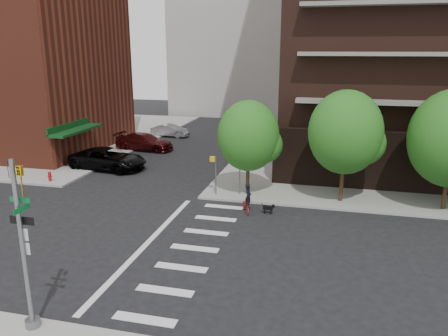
# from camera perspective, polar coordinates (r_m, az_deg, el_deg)

# --- Properties ---
(ground) EXTENTS (120.00, 120.00, 0.00)m
(ground) POSITION_cam_1_polar(r_m,az_deg,el_deg) (22.82, -11.14, -9.48)
(ground) COLOR black
(ground) RESTS_ON ground
(sidewalk_nw) EXTENTS (31.00, 33.00, 0.15)m
(sidewalk_nw) POSITION_cam_1_polar(r_m,az_deg,el_deg) (54.73, -24.36, 4.07)
(sidewalk_nw) COLOR gray
(sidewalk_nw) RESTS_ON ground
(crosswalk) EXTENTS (3.85, 13.00, 0.01)m
(crosswalk) POSITION_cam_1_polar(r_m,az_deg,el_deg) (22.03, -5.84, -10.18)
(crosswalk) COLOR silver
(crosswalk) RESTS_ON ground
(tree_a) EXTENTS (4.00, 4.00, 5.90)m
(tree_a) POSITION_cam_1_polar(r_m,az_deg,el_deg) (28.18, 3.20, 4.21)
(tree_a) COLOR #301E11
(tree_a) RESTS_ON sidewalk_ne
(tree_b) EXTENTS (4.50, 4.50, 6.65)m
(tree_b) POSITION_cam_1_polar(r_m,az_deg,el_deg) (27.64, 15.57, 4.51)
(tree_b) COLOR #301E11
(tree_b) RESTS_ON sidewalk_ne
(traffic_signal) EXTENTS (0.90, 0.75, 6.00)m
(traffic_signal) POSITION_cam_1_polar(r_m,az_deg,el_deg) (16.19, -24.52, -10.85)
(traffic_signal) COLOR slate
(traffic_signal) RESTS_ON sidewalk_s
(pedestrian_signal) EXTENTS (2.18, 0.67, 2.60)m
(pedestrian_signal) POSITION_cam_1_polar(r_m,az_deg,el_deg) (28.48, -0.41, -0.18)
(pedestrian_signal) COLOR slate
(pedestrian_signal) RESTS_ON sidewalk_ne
(fire_hydrant) EXTENTS (0.24, 0.24, 0.73)m
(fire_hydrant) POSITION_cam_1_polar(r_m,az_deg,el_deg) (34.12, -21.82, -0.95)
(fire_hydrant) COLOR #A50C0C
(fire_hydrant) RESTS_ON sidewalk_nw
(parking_meter) EXTENTS (0.10, 0.08, 1.32)m
(parking_meter) POSITION_cam_1_polar(r_m,az_deg,el_deg) (36.14, -26.41, 0.07)
(parking_meter) COLOR black
(parking_meter) RESTS_ON sidewalk_nw
(parked_car_black) EXTENTS (3.49, 6.51, 1.74)m
(parked_car_black) POSITION_cam_1_polar(r_m,az_deg,el_deg) (36.46, -14.91, 1.16)
(parked_car_black) COLOR black
(parked_car_black) RESTS_ON ground
(parked_car_maroon) EXTENTS (2.58, 5.76, 1.64)m
(parked_car_maroon) POSITION_cam_1_polar(r_m,az_deg,el_deg) (42.72, -10.35, 3.39)
(parked_car_maroon) COLOR #420D0E
(parked_car_maroon) RESTS_ON ground
(parked_car_silver) EXTENTS (1.75, 4.30, 1.39)m
(parked_car_silver) POSITION_cam_1_polar(r_m,az_deg,el_deg) (49.00, -7.07, 4.89)
(parked_car_silver) COLOR #9D9EA4
(parked_car_silver) RESTS_ON ground
(scooter) EXTENTS (1.12, 1.65, 0.82)m
(scooter) POSITION_cam_1_polar(r_m,az_deg,el_deg) (26.17, 2.87, -4.93)
(scooter) COLOR #A13128
(scooter) RESTS_ON ground
(dog_walker) EXTENTS (0.62, 0.44, 1.60)m
(dog_walker) POSITION_cam_1_polar(r_m,az_deg,el_deg) (26.55, 3.19, -3.75)
(dog_walker) COLOR black
(dog_walker) RESTS_ON ground
(dog) EXTENTS (0.69, 0.22, 0.59)m
(dog) POSITION_cam_1_polar(r_m,az_deg,el_deg) (26.05, 5.84, -5.19)
(dog) COLOR black
(dog) RESTS_ON ground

